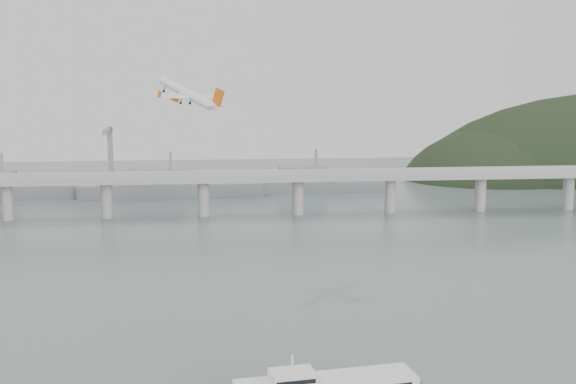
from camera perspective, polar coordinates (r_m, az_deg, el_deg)
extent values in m
plane|color=slate|center=(216.40, 1.50, -11.83)|extent=(900.00, 900.00, 0.00)
cube|color=#9A9A97|center=(405.21, -2.06, 1.06)|extent=(800.00, 22.00, 2.20)
cube|color=#9A9A97|center=(394.55, -1.96, 1.13)|extent=(800.00, 0.60, 1.80)
cube|color=#9A9A97|center=(415.30, -2.16, 1.54)|extent=(800.00, 0.60, 1.80)
cylinder|color=#9A9A97|center=(419.18, -20.08, -0.68)|extent=(6.00, 6.00, 21.00)
cylinder|color=#9A9A97|center=(409.63, -13.29, -0.58)|extent=(6.00, 6.00, 21.00)
cylinder|color=#9A9A97|center=(406.04, -6.28, -0.47)|extent=(6.00, 6.00, 21.00)
cylinder|color=#9A9A97|center=(408.60, 0.75, -0.35)|extent=(6.00, 6.00, 21.00)
cylinder|color=#9A9A97|center=(417.17, 7.59, -0.23)|extent=(6.00, 6.00, 21.00)
cylinder|color=#9A9A97|center=(431.40, 14.06, -0.12)|extent=(6.00, 6.00, 21.00)
cylinder|color=#9A9A97|center=(450.76, 20.05, -0.01)|extent=(6.00, 6.00, 21.00)
ellipsoid|color=black|center=(564.83, 15.13, -0.20)|extent=(140.00, 110.00, 96.00)
cube|color=slate|center=(491.93, -20.32, 0.06)|extent=(95.67, 20.15, 8.00)
cylinder|color=slate|center=(489.78, -20.43, 1.91)|extent=(1.60, 1.60, 14.00)
cube|color=slate|center=(471.67, -8.64, 0.17)|extent=(110.55, 21.43, 8.00)
cube|color=slate|center=(471.18, -10.00, 1.10)|extent=(39.01, 16.73, 8.00)
cylinder|color=slate|center=(469.43, -8.69, 2.09)|extent=(1.60, 1.60, 14.00)
cube|color=slate|center=(485.41, 2.09, 0.52)|extent=(85.00, 13.60, 8.00)
cube|color=slate|center=(483.17, 1.09, 1.45)|extent=(29.75, 11.90, 8.00)
cylinder|color=slate|center=(483.23, 2.10, 2.40)|extent=(1.60, 1.60, 14.00)
cube|color=slate|center=(507.63, -13.01, 2.50)|extent=(3.00, 3.00, 40.00)
cube|color=slate|center=(496.01, -13.23, 4.43)|extent=(3.00, 28.00, 3.00)
cube|color=black|center=(182.34, 2.38, -13.41)|extent=(36.86, 5.52, 0.98)
cube|color=white|center=(175.06, 0.33, -13.52)|extent=(10.68, 8.20, 2.55)
cube|color=black|center=(171.96, 0.62, -13.96)|extent=(8.74, 1.39, 0.98)
cylinder|color=white|center=(173.87, 0.33, -12.57)|extent=(0.56, 0.56, 3.92)
cylinder|color=white|center=(283.70, -7.56, 7.29)|extent=(19.73, 20.80, 11.89)
cone|color=white|center=(293.63, -9.49, 8.28)|extent=(5.58, 5.58, 4.42)
cone|color=white|center=(273.79, -5.40, 6.27)|extent=(6.27, 6.10, 4.73)
cube|color=white|center=(283.31, -7.48, 7.05)|extent=(24.47, 25.96, 3.40)
cube|color=white|center=(274.22, -5.50, 6.47)|extent=(9.56, 10.05, 1.76)
cube|color=#E35A0F|center=(272.92, -5.20, 6.99)|extent=(4.70, 4.11, 7.04)
cylinder|color=#E35A0F|center=(288.15, -7.02, 6.90)|extent=(4.53, 4.61, 3.34)
cylinder|color=black|center=(289.41, -7.28, 7.03)|extent=(2.20, 2.11, 2.11)
cube|color=white|center=(287.93, -6.97, 7.07)|extent=(2.03, 1.89, 1.83)
cylinder|color=#E35A0F|center=(280.96, -8.46, 6.91)|extent=(4.53, 4.61, 3.34)
cylinder|color=black|center=(282.26, -8.72, 7.05)|extent=(2.20, 2.11, 2.11)
cube|color=white|center=(280.74, -8.42, 7.09)|extent=(2.03, 1.89, 1.83)
cylinder|color=black|center=(285.42, -7.22, 6.74)|extent=(1.07, 0.89, 2.20)
cylinder|color=black|center=(285.67, -7.28, 6.55)|extent=(1.22, 1.13, 1.31)
cylinder|color=black|center=(282.01, -7.91, 6.74)|extent=(1.07, 0.89, 2.20)
cylinder|color=black|center=(282.27, -7.96, 6.55)|extent=(1.22, 1.13, 1.31)
cylinder|color=black|center=(291.72, -9.14, 7.57)|extent=(1.07, 0.89, 2.20)
cylinder|color=black|center=(291.96, -9.19, 7.38)|extent=(1.22, 1.13, 1.31)
cube|color=#E35A0F|center=(293.26, -5.02, 7.10)|extent=(1.74, 1.53, 2.58)
cube|color=#E35A0F|center=(270.84, -9.49, 7.15)|extent=(1.74, 1.53, 2.58)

